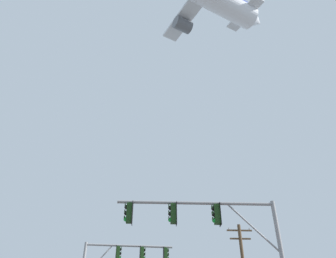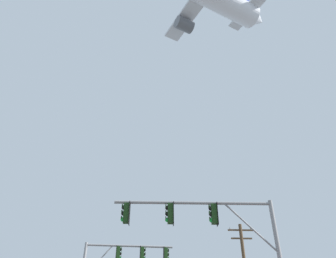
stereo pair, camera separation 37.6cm
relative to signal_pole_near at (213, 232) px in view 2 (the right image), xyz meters
The scene contains 1 object.
signal_pole_near is the anchor object (origin of this frame).
Camera 2 is at (-0.10, -5.82, 1.42)m, focal length 34.51 mm.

